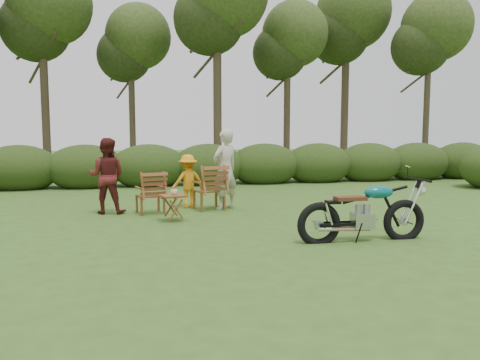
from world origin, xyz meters
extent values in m
plane|color=#334F1A|center=(0.00, 0.00, 0.00)|extent=(80.00, 80.00, 0.00)
cylinder|color=#3C2E20|center=(-5.50, 11.10, 3.60)|extent=(0.28, 0.28, 7.20)
sphere|color=#273915|center=(-5.50, 11.10, 5.84)|extent=(2.88, 2.88, 2.88)
cylinder|color=#3C2E20|center=(-2.50, 12.20, 3.15)|extent=(0.24, 0.24, 6.30)
sphere|color=#273915|center=(-2.50, 12.20, 5.11)|extent=(2.52, 2.52, 2.52)
cylinder|color=#3C2E20|center=(0.50, 10.00, 3.83)|extent=(0.30, 0.30, 7.65)
sphere|color=#273915|center=(0.50, 10.00, 6.21)|extent=(3.06, 3.06, 3.06)
cylinder|color=#3C2E20|center=(3.50, 11.10, 3.24)|extent=(0.26, 0.26, 6.48)
sphere|color=#273915|center=(3.50, 11.10, 5.26)|extent=(2.59, 2.59, 2.59)
cylinder|color=#3C2E20|center=(6.50, 12.20, 3.96)|extent=(0.32, 0.32, 7.92)
sphere|color=#273915|center=(6.50, 12.20, 6.42)|extent=(3.17, 3.17, 3.17)
cylinder|color=#3C2E20|center=(9.00, 10.00, 3.42)|extent=(0.24, 0.24, 6.84)
sphere|color=#273915|center=(9.00, 10.00, 5.55)|extent=(2.74, 2.74, 2.74)
ellipsoid|color=#203312|center=(-6.00, 9.00, 0.63)|extent=(2.52, 1.68, 1.51)
ellipsoid|color=#203312|center=(-4.00, 9.00, 0.63)|extent=(2.52, 1.68, 1.51)
ellipsoid|color=#203312|center=(-2.00, 9.00, 0.63)|extent=(2.52, 1.68, 1.51)
ellipsoid|color=#203312|center=(0.00, 9.00, 0.63)|extent=(2.52, 1.68, 1.51)
ellipsoid|color=#203312|center=(2.00, 9.00, 0.63)|extent=(2.52, 1.68, 1.51)
ellipsoid|color=#203312|center=(4.00, 9.00, 0.63)|extent=(2.52, 1.68, 1.51)
ellipsoid|color=#203312|center=(6.00, 9.00, 0.63)|extent=(2.52, 1.68, 1.51)
ellipsoid|color=#203312|center=(8.00, 9.00, 0.63)|extent=(2.52, 1.68, 1.51)
ellipsoid|color=#203312|center=(10.00, 9.00, 0.63)|extent=(2.52, 1.68, 1.51)
imported|color=beige|center=(-1.72, 2.62, 0.59)|extent=(0.18, 0.18, 0.11)
imported|color=#BDB29B|center=(-0.44, 3.81, 0.00)|extent=(0.81, 0.72, 1.85)
imported|color=#531917|center=(-3.08, 3.83, 0.00)|extent=(0.92, 0.78, 1.66)
imported|color=orange|center=(-1.26, 4.22, 0.00)|extent=(0.90, 0.66, 1.26)
camera|label=1|loc=(-2.51, -6.75, 1.79)|focal=35.00mm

